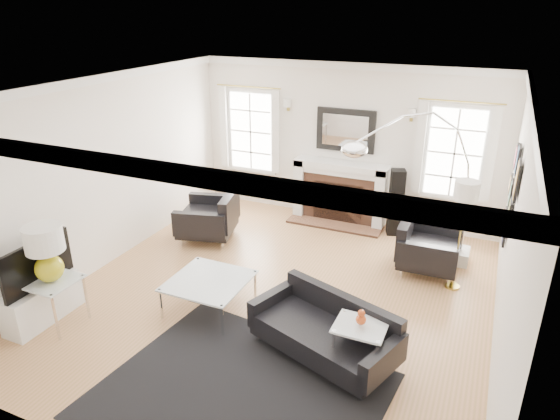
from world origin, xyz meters
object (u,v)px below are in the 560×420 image
at_px(gourd_lamp, 46,250).
at_px(arc_floor_lamp, 414,187).
at_px(coffee_table, 209,282).
at_px(fireplace, 340,193).
at_px(armchair_left, 211,218).
at_px(armchair_right, 425,248).
at_px(sofa, 327,332).

height_order(gourd_lamp, arc_floor_lamp, arc_floor_lamp).
bearing_deg(coffee_table, gourd_lamp, -145.67).
relative_size(fireplace, armchair_left, 1.44).
relative_size(coffee_table, gourd_lamp, 1.35).
xyz_separation_m(fireplace, gourd_lamp, (-2.20, -4.49, 0.49)).
relative_size(armchair_left, armchair_right, 1.22).
bearing_deg(sofa, arc_floor_lamp, 78.53).
height_order(armchair_right, gourd_lamp, gourd_lamp).
height_order(armchair_right, coffee_table, armchair_right).
bearing_deg(coffee_table, sofa, -8.48).
distance_m(sofa, gourd_lamp, 3.40).
relative_size(armchair_left, arc_floor_lamp, 0.48).
bearing_deg(arc_floor_lamp, sofa, -101.47).
bearing_deg(fireplace, armchair_left, -137.27).
bearing_deg(armchair_left, sofa, -37.17).
distance_m(coffee_table, gourd_lamp, 1.97).
relative_size(sofa, arc_floor_lamp, 0.74).
bearing_deg(armchair_left, coffee_table, -59.72).
xyz_separation_m(fireplace, coffee_table, (-0.66, -3.44, -0.15)).
distance_m(armchair_left, armchair_right, 3.47).
height_order(sofa, armchair_left, armchair_left).
bearing_deg(armchair_right, arc_floor_lamp, -150.63).
distance_m(armchair_left, gourd_lamp, 3.00).
distance_m(fireplace, armchair_left, 2.37).
distance_m(gourd_lamp, arc_floor_lamp, 4.82).
relative_size(sofa, coffee_table, 1.90).
height_order(sofa, gourd_lamp, gourd_lamp).
relative_size(gourd_lamp, arc_floor_lamp, 0.29).
bearing_deg(gourd_lamp, armchair_left, 80.87).
bearing_deg(gourd_lamp, coffee_table, 34.33).
xyz_separation_m(armchair_left, gourd_lamp, (-0.46, -2.89, 0.66)).
relative_size(fireplace, sofa, 0.93).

